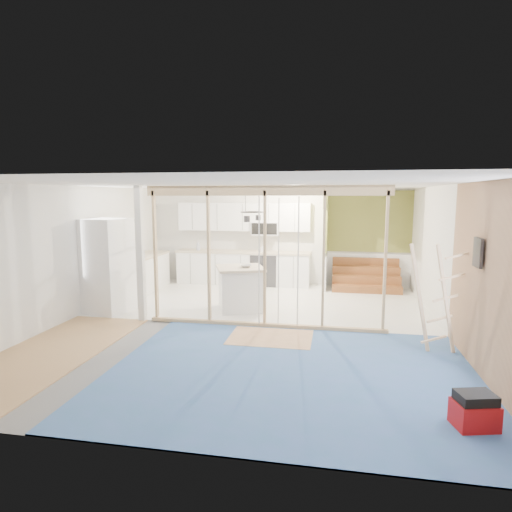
% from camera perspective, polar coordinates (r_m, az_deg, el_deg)
% --- Properties ---
extents(room, '(7.01, 8.01, 2.61)m').
position_cam_1_polar(room, '(7.76, -1.01, -0.17)').
color(room, slate).
rests_on(room, ground).
extents(floor_overlays, '(7.00, 8.00, 0.03)m').
position_cam_1_polar(floor_overlays, '(8.09, -0.38, -9.21)').
color(floor_overlays, silver).
rests_on(floor_overlays, room).
extents(stud_frame, '(4.66, 0.14, 2.60)m').
position_cam_1_polar(stud_frame, '(7.78, -2.76, 1.99)').
color(stud_frame, tan).
rests_on(stud_frame, room).
extents(base_cabinets, '(4.45, 2.24, 0.93)m').
position_cam_1_polar(base_cabinets, '(11.50, -5.54, -1.75)').
color(base_cabinets, white).
rests_on(base_cabinets, room).
extents(upper_cabinets, '(3.60, 0.41, 0.85)m').
position_cam_1_polar(upper_cabinets, '(11.61, -1.35, 5.10)').
color(upper_cabinets, white).
rests_on(upper_cabinets, room).
extents(green_partition, '(2.25, 1.51, 2.60)m').
position_cam_1_polar(green_partition, '(11.30, 12.97, 0.36)').
color(green_partition, olive).
rests_on(green_partition, room).
extents(pot_rack, '(0.52, 0.52, 0.72)m').
position_cam_1_polar(pot_rack, '(9.61, -0.57, 5.56)').
color(pot_rack, black).
rests_on(pot_rack, room).
extents(sheathing_panel, '(0.02, 4.00, 2.60)m').
position_cam_1_polar(sheathing_panel, '(5.97, 29.40, -3.67)').
color(sheathing_panel, tan).
rests_on(sheathing_panel, room).
extents(electrical_panel, '(0.04, 0.30, 0.40)m').
position_cam_1_polar(electrical_panel, '(6.47, 27.49, 0.42)').
color(electrical_panel, '#343539').
rests_on(electrical_panel, room).
extents(ceiling_light, '(0.32, 0.32, 0.08)m').
position_cam_1_polar(ceiling_light, '(10.53, 9.85, 8.61)').
color(ceiling_light, '#FFEABF').
rests_on(ceiling_light, room).
extents(fridge, '(1.00, 0.97, 1.95)m').
position_cam_1_polar(fridge, '(9.32, -19.23, -1.28)').
color(fridge, white).
rests_on(fridge, room).
extents(island, '(1.22, 1.22, 0.93)m').
position_cam_1_polar(island, '(9.05, -2.10, -4.39)').
color(island, white).
rests_on(island, room).
extents(bowl, '(0.32, 0.32, 0.06)m').
position_cam_1_polar(bowl, '(8.91, -1.38, -1.33)').
color(bowl, beige).
rests_on(bowl, island).
extents(soap_bottle_a, '(0.14, 0.14, 0.28)m').
position_cam_1_polar(soap_bottle_a, '(11.80, -7.71, 1.42)').
color(soap_bottle_a, '#AAACBE').
rests_on(soap_bottle_a, base_cabinets).
extents(soap_bottle_b, '(0.09, 0.09, 0.18)m').
position_cam_1_polar(soap_bottle_b, '(11.42, 0.87, 1.02)').
color(soap_bottle_b, white).
rests_on(soap_bottle_b, base_cabinets).
extents(toolbox, '(0.48, 0.40, 0.39)m').
position_cam_1_polar(toolbox, '(5.22, 27.14, -18.00)').
color(toolbox, maroon).
rests_on(toolbox, room).
extents(ladder, '(0.90, 0.16, 1.69)m').
position_cam_1_polar(ladder, '(7.02, 22.88, -5.29)').
color(ladder, beige).
rests_on(ladder, room).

